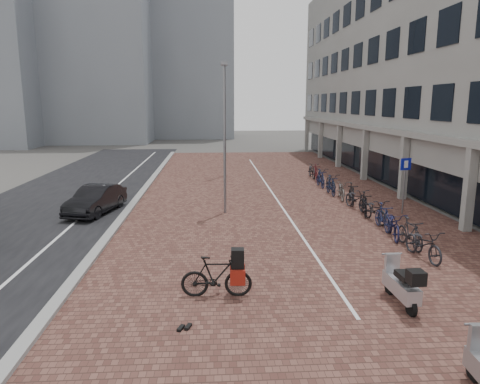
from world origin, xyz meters
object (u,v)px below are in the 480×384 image
at_px(hero_bike, 216,276).
at_px(scooter_front, 401,283).
at_px(car_dark, 96,200).
at_px(parking_sign, 405,177).

bearing_deg(hero_bike, scooter_front, -97.32).
distance_m(car_dark, parking_sign, 14.08).
height_order(car_dark, hero_bike, hero_bike).
bearing_deg(hero_bike, parking_sign, -43.40).
relative_size(scooter_front, parking_sign, 0.67).
distance_m(scooter_front, parking_sign, 10.04).
xyz_separation_m(car_dark, parking_sign, (14.00, -1.03, 1.10)).
xyz_separation_m(car_dark, hero_bike, (5.41, -9.39, -0.06)).
bearing_deg(scooter_front, parking_sign, 64.96).
distance_m(car_dark, scooter_front, 14.26).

